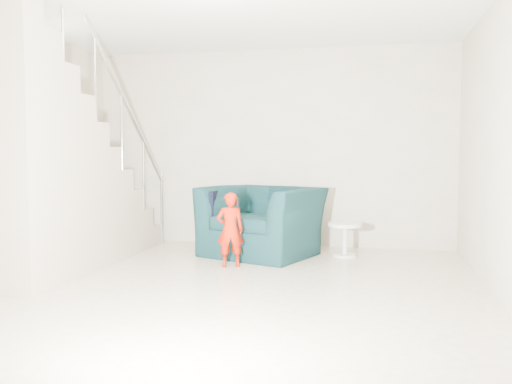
# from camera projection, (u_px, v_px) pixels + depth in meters

# --- Properties ---
(floor) EXTENTS (5.50, 5.50, 0.00)m
(floor) POSITION_uv_depth(u_px,v_px,m) (212.00, 294.00, 4.93)
(floor) COLOR tan
(floor) RESTS_ON ground
(back_wall) EXTENTS (5.00, 0.00, 5.00)m
(back_wall) POSITION_uv_depth(u_px,v_px,m) (269.00, 148.00, 7.51)
(back_wall) COLOR #A39984
(back_wall) RESTS_ON floor
(front_wall) EXTENTS (5.00, 0.00, 5.00)m
(front_wall) POSITION_uv_depth(u_px,v_px,m) (7.00, 136.00, 2.15)
(front_wall) COLOR #A39984
(front_wall) RESTS_ON floor
(armchair) EXTENTS (1.63, 1.54, 0.86)m
(armchair) POSITION_uv_depth(u_px,v_px,m) (262.00, 221.00, 6.80)
(armchair) COLOR black
(armchair) RESTS_ON floor
(toddler) EXTENTS (0.36, 0.29, 0.84)m
(toddler) POSITION_uv_depth(u_px,v_px,m) (230.00, 230.00, 6.08)
(toddler) COLOR #A31D05
(toddler) RESTS_ON floor
(side_table) EXTENTS (0.42, 0.42, 0.42)m
(side_table) POSITION_uv_depth(u_px,v_px,m) (345.00, 234.00, 6.70)
(side_table) COLOR silver
(side_table) RESTS_ON floor
(staircase) EXTENTS (1.02, 3.03, 3.62)m
(staircase) POSITION_uv_depth(u_px,v_px,m) (48.00, 184.00, 5.82)
(staircase) COLOR #ADA089
(staircase) RESTS_ON floor
(cushion) EXTENTS (0.37, 0.17, 0.36)m
(cushion) POSITION_uv_depth(u_px,v_px,m) (284.00, 200.00, 7.05)
(cushion) COLOR black
(cushion) RESTS_ON armchair
(throw) EXTENTS (0.05, 0.49, 0.55)m
(throw) POSITION_uv_depth(u_px,v_px,m) (217.00, 212.00, 6.83)
(throw) COLOR black
(throw) RESTS_ON armchair
(phone) EXTENTS (0.03, 0.05, 0.10)m
(phone) POSITION_uv_depth(u_px,v_px,m) (237.00, 202.00, 6.01)
(phone) COLOR black
(phone) RESTS_ON toddler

